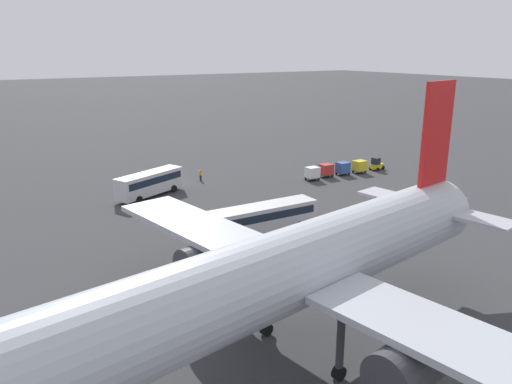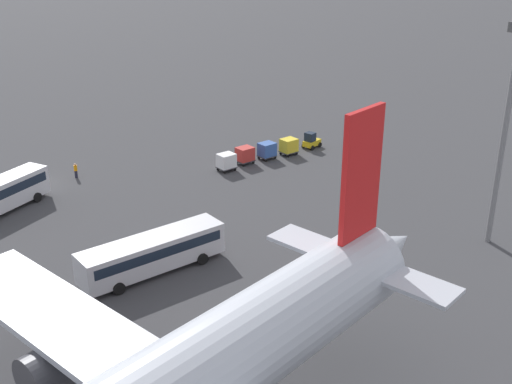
# 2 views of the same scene
# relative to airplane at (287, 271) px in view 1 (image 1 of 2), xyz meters

# --- Properties ---
(ground_plane) EXTENTS (600.00, 600.00, 0.00)m
(ground_plane) POSITION_rel_airplane_xyz_m (-11.38, -45.85, -6.46)
(ground_plane) COLOR #38383A
(airplane) EXTENTS (46.18, 39.53, 17.17)m
(airplane) POSITION_rel_airplane_xyz_m (0.00, 0.00, 0.00)
(airplane) COLOR #B2B7C1
(airplane) RESTS_ON ground
(shuttle_bus_near) EXTENTS (10.63, 6.57, 3.33)m
(shuttle_bus_near) POSITION_rel_airplane_xyz_m (-6.20, -40.85, -4.47)
(shuttle_bus_near) COLOR silver
(shuttle_bus_near) RESTS_ON ground
(shuttle_bus_far) EXTENTS (12.62, 3.43, 3.11)m
(shuttle_bus_far) POSITION_rel_airplane_xyz_m (-11.69, -20.78, -4.58)
(shuttle_bus_far) COLOR silver
(shuttle_bus_far) RESTS_ON ground
(baggage_tug) EXTENTS (2.61, 2.03, 2.10)m
(baggage_tug) POSITION_rel_airplane_xyz_m (-43.80, -35.63, -5.52)
(baggage_tug) COLOR gold
(baggage_tug) RESTS_ON ground
(worker_person) EXTENTS (0.38, 0.38, 1.74)m
(worker_person) POSITION_rel_airplane_xyz_m (-15.76, -44.83, -5.59)
(worker_person) COLOR #1E1E2D
(worker_person) RESTS_ON ground
(cargo_cart_yellow) EXTENTS (2.00, 1.68, 2.06)m
(cargo_cart_yellow) POSITION_rel_airplane_xyz_m (-39.79, -35.47, -5.27)
(cargo_cart_yellow) COLOR #38383D
(cargo_cart_yellow) RESTS_ON ground
(cargo_cart_blue) EXTENTS (2.00, 1.68, 2.06)m
(cargo_cart_blue) POSITION_rel_airplane_xyz_m (-36.66, -35.96, -5.27)
(cargo_cart_blue) COLOR #38383D
(cargo_cart_blue) RESTS_ON ground
(cargo_cart_red) EXTENTS (2.00, 1.68, 2.06)m
(cargo_cart_red) POSITION_rel_airplane_xyz_m (-33.54, -36.36, -5.27)
(cargo_cart_red) COLOR #38383D
(cargo_cart_red) RESTS_ON ground
(cargo_cart_white) EXTENTS (2.00, 1.68, 2.06)m
(cargo_cart_white) POSITION_rel_airplane_xyz_m (-30.41, -35.88, -5.27)
(cargo_cart_white) COLOR #38383D
(cargo_cart_white) RESTS_ON ground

